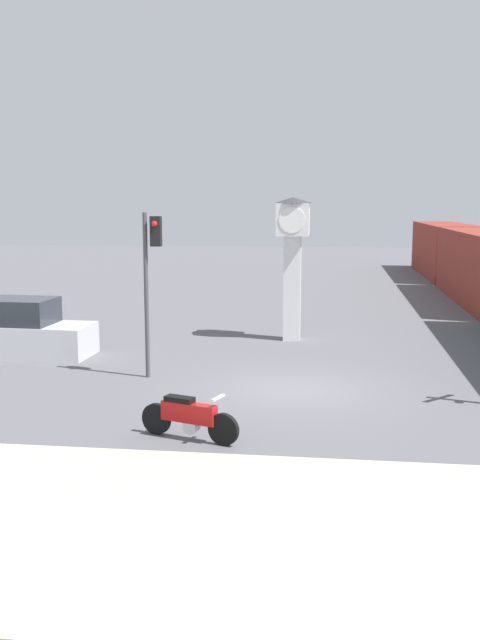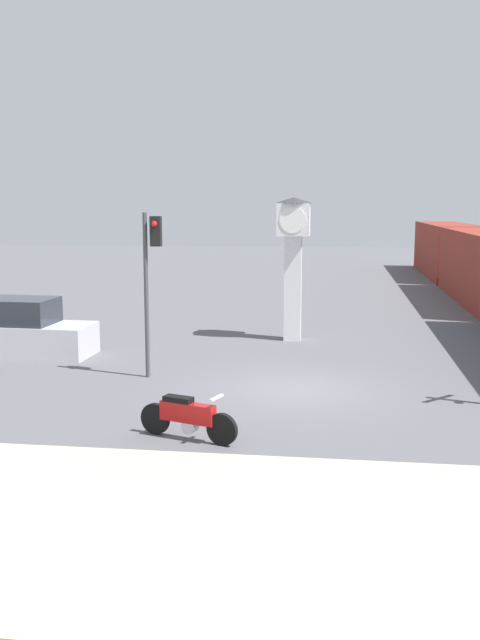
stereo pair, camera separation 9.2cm
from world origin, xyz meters
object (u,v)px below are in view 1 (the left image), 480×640
at_px(traffic_light, 151,266).
at_px(parked_car, 24,332).
at_px(clock_tower, 293,246).
at_px(motorcycle, 189,417).

height_order(traffic_light, parked_car, traffic_light).
xyz_separation_m(clock_tower, traffic_light, (-3.48, -5.95, -0.19)).
distance_m(clock_tower, parked_car, 9.35).
xyz_separation_m(motorcycle, traffic_light, (-2.03, 5.03, 2.61)).
xyz_separation_m(clock_tower, parked_car, (-8.24, -3.64, -2.53)).
height_order(clock_tower, parked_car, clock_tower).
relative_size(traffic_light, parked_car, 1.06).
relative_size(motorcycle, parked_car, 0.50).
bearing_deg(motorcycle, traffic_light, 131.21).
relative_size(clock_tower, traffic_light, 1.10).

